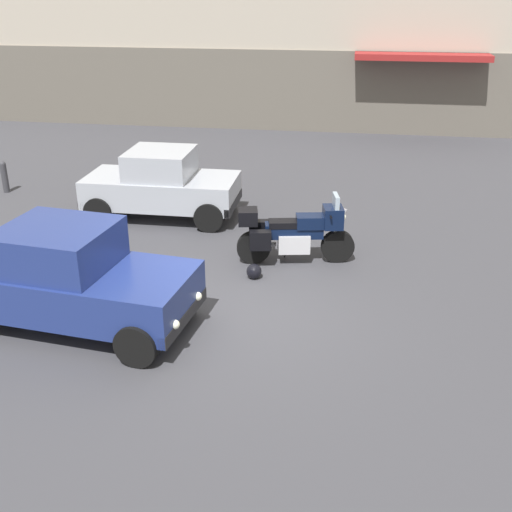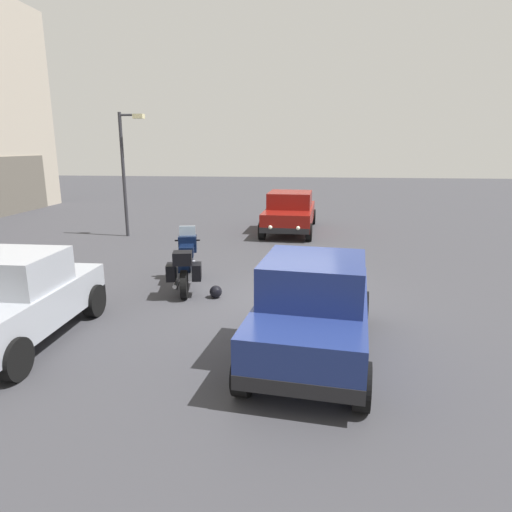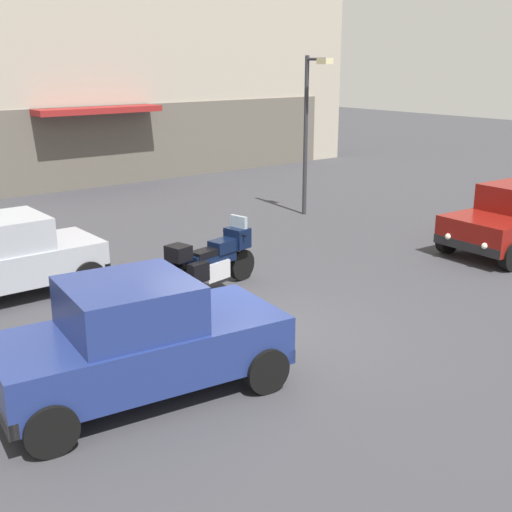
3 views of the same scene
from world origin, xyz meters
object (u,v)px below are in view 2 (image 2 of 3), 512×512
helmet (216,292)px  streetlamp_curbside (127,162)px  car_compact_side (16,299)px  car_sedan_far (290,212)px  car_hatchback_near (313,307)px  motorcycle (186,263)px

helmet → streetlamp_curbside: 8.38m
car_compact_side → car_sedan_far: bearing=158.2°
helmet → car_compact_side: (-2.59, 2.92, 0.63)m
car_sedan_far → car_compact_side: bearing=-18.6°
car_hatchback_near → car_compact_side: size_ratio=1.15×
motorcycle → car_hatchback_near: 4.33m
car_hatchback_near → car_sedan_far: 10.77m
helmet → streetlamp_curbside: size_ratio=0.06×
car_hatchback_near → streetlamp_curbside: streetlamp_curbside is taller
car_compact_side → streetlamp_curbside: streetlamp_curbside is taller
motorcycle → streetlamp_curbside: (5.92, 3.70, 2.12)m
helmet → streetlamp_curbside: bearing=34.7°
streetlamp_curbside → car_hatchback_near: bearing=-143.9°
helmet → car_compact_side: size_ratio=0.08×
helmet → car_hatchback_near: bearing=-140.6°
car_hatchback_near → car_sedan_far: (10.74, 0.76, -0.03)m
motorcycle → streetlamp_curbside: size_ratio=0.50×
motorcycle → car_compact_side: car_compact_side is taller
car_compact_side → streetlamp_curbside: size_ratio=0.78×
car_hatchback_near → car_compact_side: car_hatchback_near is taller
car_sedan_far → car_compact_side: size_ratio=1.33×
car_hatchback_near → streetlamp_curbside: size_ratio=0.90×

